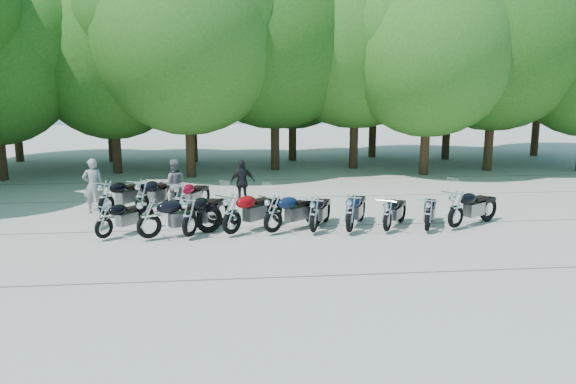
{
  "coord_description": "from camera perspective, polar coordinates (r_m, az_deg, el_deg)",
  "views": [
    {
      "loc": [
        -1.71,
        -15.14,
        4.38
      ],
      "look_at": [
        0.0,
        1.5,
        1.1
      ],
      "focal_mm": 35.0,
      "sensor_mm": 36.0,
      "label": 1
    }
  ],
  "objects": [
    {
      "name": "motorcycle_4",
      "position": [
        16.26,
        -1.53,
        -2.1
      ],
      "size": [
        2.35,
        1.97,
        1.34
      ],
      "primitive_type": null,
      "rotation": [
        0.0,
        0.0,
        2.19
      ],
      "color": "black",
      "rests_on": "ground"
    },
    {
      "name": "motorcycle_2",
      "position": [
        16.07,
        -9.98,
        -2.34
      ],
      "size": [
        1.83,
        2.51,
        1.39
      ],
      "primitive_type": null,
      "rotation": [
        0.0,
        0.0,
        2.64
      ],
      "color": "black",
      "rests_on": "ground"
    },
    {
      "name": "tree_2",
      "position": [
        28.54,
        -17.5,
        12.46
      ],
      "size": [
        7.31,
        7.31,
        8.97
      ],
      "color": "#3A2614",
      "rests_on": "ground"
    },
    {
      "name": "motorcycle_0",
      "position": [
        16.54,
        -18.25,
        -2.68
      ],
      "size": [
        1.84,
        2.06,
        1.2
      ],
      "primitive_type": null,
      "rotation": [
        0.0,
        0.0,
        2.46
      ],
      "color": "black",
      "rests_on": "ground"
    },
    {
      "name": "tree_9",
      "position": [
        34.81,
        -26.32,
        11.84
      ],
      "size": [
        7.59,
        7.59,
        9.32
      ],
      "color": "#3A2614",
      "rests_on": "ground"
    },
    {
      "name": "motorcycle_6",
      "position": [
        16.4,
        6.34,
        -2.03
      ],
      "size": [
        1.62,
        2.47,
        1.35
      ],
      "primitive_type": null,
      "rotation": [
        0.0,
        0.0,
        2.73
      ],
      "color": "black",
      "rests_on": "ground"
    },
    {
      "name": "rider_1",
      "position": [
        20.13,
        -11.52,
        0.82
      ],
      "size": [
        0.92,
        0.76,
        1.73
      ],
      "primitive_type": "imported",
      "rotation": [
        0.0,
        0.0,
        3.27
      ],
      "color": "gray",
      "rests_on": "ground"
    },
    {
      "name": "tree_7",
      "position": [
        29.93,
        20.36,
        14.27
      ],
      "size": [
        8.79,
        8.79,
        10.79
      ],
      "color": "#3A2614",
      "rests_on": "ground"
    },
    {
      "name": "ground",
      "position": [
        15.85,
        0.56,
        -4.94
      ],
      "size": [
        90.0,
        90.0,
        0.0
      ],
      "primitive_type": "plane",
      "color": "#A09B90",
      "rests_on": "ground"
    },
    {
      "name": "tree_4",
      "position": [
        28.41,
        -1.37,
        15.64
      ],
      "size": [
        9.13,
        9.13,
        11.2
      ],
      "color": "#3A2614",
      "rests_on": "ground"
    },
    {
      "name": "motorcycle_9",
      "position": [
        17.53,
        16.71,
        -1.56
      ],
      "size": [
        2.42,
        1.91,
        1.36
      ],
      "primitive_type": null,
      "rotation": [
        0.0,
        0.0,
        2.14
      ],
      "color": "black",
      "rests_on": "ground"
    },
    {
      "name": "rider_0",
      "position": [
        20.15,
        -19.18,
        0.62
      ],
      "size": [
        0.77,
        0.6,
        1.86
      ],
      "primitive_type": "imported",
      "rotation": [
        0.0,
        0.0,
        3.4
      ],
      "color": "gray",
      "rests_on": "ground"
    },
    {
      "name": "motorcycle_3",
      "position": [
        16.15,
        -5.74,
        -2.11
      ],
      "size": [
        2.31,
        2.3,
        1.41
      ],
      "primitive_type": null,
      "rotation": [
        0.0,
        0.0,
        2.36
      ],
      "color": "#8B0509",
      "rests_on": "ground"
    },
    {
      "name": "tree_12",
      "position": [
        31.83,
        0.48,
        13.51
      ],
      "size": [
        7.88,
        7.88,
        9.67
      ],
      "color": "#3A2614",
      "rests_on": "ground"
    },
    {
      "name": "tree_11",
      "position": [
        31.65,
        -9.84,
        12.95
      ],
      "size": [
        7.56,
        7.56,
        9.28
      ],
      "color": "#3A2614",
      "rests_on": "ground"
    },
    {
      "name": "rider_2",
      "position": [
        20.31,
        -4.66,
        0.97
      ],
      "size": [
        1.05,
        0.7,
        1.65
      ],
      "primitive_type": "imported",
      "rotation": [
        0.0,
        0.0,
        3.48
      ],
      "color": "black",
      "rests_on": "ground"
    },
    {
      "name": "tree_10",
      "position": [
        32.8,
        -17.9,
        12.8
      ],
      "size": [
        7.78,
        7.78,
        9.55
      ],
      "color": "#3A2614",
      "rests_on": "ground"
    },
    {
      "name": "tree_14",
      "position": [
        33.63,
        16.18,
        13.13
      ],
      "size": [
        8.02,
        8.02,
        9.84
      ],
      "color": "#3A2614",
      "rests_on": "ground"
    },
    {
      "name": "motorcycle_12",
      "position": [
        18.9,
        -10.92,
        -0.55
      ],
      "size": [
        1.59,
        2.3,
        1.26
      ],
      "primitive_type": null,
      "rotation": [
        0.0,
        0.0,
        2.69
      ],
      "color": "maroon",
      "rests_on": "ground"
    },
    {
      "name": "tree_13",
      "position": [
        33.72,
        8.82,
        13.78
      ],
      "size": [
        8.31,
        8.31,
        10.2
      ],
      "color": "#3A2614",
      "rests_on": "ground"
    },
    {
      "name": "motorcycle_8",
      "position": [
        16.98,
        14.03,
        -2.12
      ],
      "size": [
        1.47,
        2.18,
        1.19
      ],
      "primitive_type": null,
      "rotation": [
        0.0,
        0.0,
        2.71
      ],
      "color": "black",
      "rests_on": "ground"
    },
    {
      "name": "motorcycle_11",
      "position": [
        19.04,
        -14.62,
        -0.4
      ],
      "size": [
        1.68,
        2.59,
        1.41
      ],
      "primitive_type": null,
      "rotation": [
        0.0,
        0.0,
        2.74
      ],
      "color": "black",
      "rests_on": "ground"
    },
    {
      "name": "tree_15",
      "position": [
        37.11,
        24.53,
        14.21
      ],
      "size": [
        9.67,
        9.67,
        11.86
      ],
      "color": "#3A2614",
      "rests_on": "ground"
    },
    {
      "name": "tree_6",
      "position": [
        27.6,
        14.16,
        13.74
      ],
      "size": [
        8.0,
        8.0,
        9.82
      ],
      "color": "#3A2614",
      "rests_on": "ground"
    },
    {
      "name": "motorcycle_10",
      "position": [
        19.3,
        -18.01,
        -0.47
      ],
      "size": [
        1.92,
        2.48,
        1.39
      ],
      "primitive_type": null,
      "rotation": [
        0.0,
        0.0,
        2.59
      ],
      "color": "black",
      "rests_on": "ground"
    },
    {
      "name": "motorcycle_1",
      "position": [
        16.12,
        -13.97,
        -2.44
      ],
      "size": [
        2.57,
        1.66,
        1.4
      ],
      "primitive_type": null,
      "rotation": [
        0.0,
        0.0,
        1.98
      ],
      "color": "black",
      "rests_on": "ground"
    },
    {
      "name": "tree_3",
      "position": [
        26.52,
        -10.24,
        15.12
      ],
      "size": [
        8.7,
        8.7,
        10.67
      ],
      "color": "#3A2614",
      "rests_on": "ground"
    },
    {
      "name": "motorcycle_7",
      "position": [
        16.71,
        10.09,
        -2.18
      ],
      "size": [
        1.66,
        2.11,
        1.18
      ],
      "primitive_type": null,
      "rotation": [
        0.0,
        0.0,
        2.57
      ],
      "color": "black",
      "rests_on": "ground"
    },
    {
      "name": "motorcycle_5",
      "position": [
        16.33,
        2.65,
        -2.22
      ],
      "size": [
        1.45,
        2.29,
        1.24
      ],
      "primitive_type": null,
      "rotation": [
        0.0,
        0.0,
        2.75
      ],
      "color": "black",
      "rests_on": "ground"
    },
    {
      "name": "tree_5",
      "position": [
        29.12,
        6.93,
        15.33
      ],
      "size": [
        9.04,
        9.04,
        11.1
      ],
      "color": "#3A2614",
      "rests_on": "ground"
    }
  ]
}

